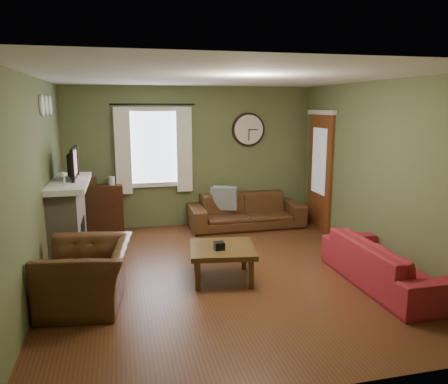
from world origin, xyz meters
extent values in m
cube|color=#552E18|center=(0.00, 0.00, 0.00)|extent=(4.60, 5.20, 0.00)
cube|color=white|center=(0.00, 0.00, 2.60)|extent=(4.60, 5.20, 0.00)
cube|color=#5C673D|center=(-2.30, 0.00, 1.30)|extent=(0.00, 5.20, 2.60)
cube|color=#5C673D|center=(2.30, 0.00, 1.30)|extent=(0.00, 5.20, 2.60)
cube|color=#5C673D|center=(0.00, 2.60, 1.30)|extent=(4.60, 0.00, 2.60)
cube|color=#5C673D|center=(0.00, -2.60, 1.30)|extent=(4.60, 0.00, 2.60)
cube|color=tan|center=(-2.10, 1.15, 0.55)|extent=(0.40, 1.40, 1.10)
cube|color=black|center=(-1.91, 1.15, 0.30)|extent=(0.04, 0.60, 0.55)
cube|color=white|center=(-2.07, 1.15, 1.14)|extent=(0.58, 1.60, 0.08)
imported|color=black|center=(-2.05, 1.30, 1.35)|extent=(0.08, 0.60, 0.35)
cube|color=#994C3F|center=(-1.97, 1.30, 1.41)|extent=(0.02, 0.62, 0.36)
cylinder|color=white|center=(-2.28, 0.80, 2.25)|extent=(0.28, 0.28, 0.03)
cylinder|color=white|center=(-2.28, 1.15, 2.25)|extent=(0.28, 0.28, 0.03)
cylinder|color=white|center=(-2.28, 1.50, 2.25)|extent=(0.28, 0.28, 0.03)
cylinder|color=black|center=(-0.70, 2.48, 2.27)|extent=(0.03, 0.03, 1.50)
cube|color=white|center=(-1.25, 2.48, 1.45)|extent=(0.28, 0.04, 1.55)
cube|color=white|center=(-0.15, 2.48, 1.45)|extent=(0.28, 0.04, 1.55)
cube|color=brown|center=(2.27, 1.85, 1.05)|extent=(0.05, 0.90, 2.10)
imported|color=#4B3316|center=(-1.54, 2.59, 0.96)|extent=(0.27, 0.29, 0.02)
imported|color=#4A2C17|center=(0.95, 2.16, 0.31)|extent=(2.13, 0.83, 0.62)
cube|color=#8C979D|center=(0.57, 2.27, 0.55)|extent=(0.46, 0.29, 0.44)
cube|color=#8C979D|center=(0.50, 2.45, 0.55)|extent=(0.39, 0.23, 0.37)
imported|color=maroon|center=(1.89, -0.86, 0.29)|extent=(0.77, 1.98, 0.58)
imported|color=#4A2C17|center=(-1.74, -0.56, 0.36)|extent=(1.08, 1.20, 0.71)
cube|color=black|center=(-0.13, -0.28, 0.40)|extent=(0.13, 0.13, 0.10)
camera|label=1|loc=(-1.31, -5.48, 2.25)|focal=35.00mm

